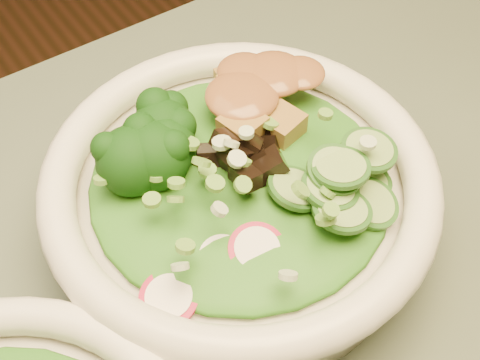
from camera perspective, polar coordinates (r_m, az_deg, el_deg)
salad_bowl at (r=0.46m, az=0.00°, el=-1.55°), size 0.27×0.27×0.07m
lettuce_bed at (r=0.44m, az=0.00°, el=0.08°), size 0.20×0.20×0.02m
broccoli_florets at (r=0.44m, az=-7.99°, el=2.25°), size 0.10×0.09×0.04m
radish_slices at (r=0.40m, az=-1.26°, el=-6.80°), size 0.12×0.08×0.02m
cucumber_slices at (r=0.43m, az=8.44°, el=-0.25°), size 0.09×0.09×0.04m
mushroom_heap at (r=0.44m, az=0.28°, el=2.41°), size 0.09×0.09×0.04m
tofu_cubes at (r=0.47m, az=1.54°, el=6.71°), size 0.10×0.09×0.04m
peanut_sauce at (r=0.47m, az=1.57°, el=7.84°), size 0.07×0.06×0.02m
scallion_garnish at (r=0.42m, az=0.00°, el=2.09°), size 0.19×0.19×0.02m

